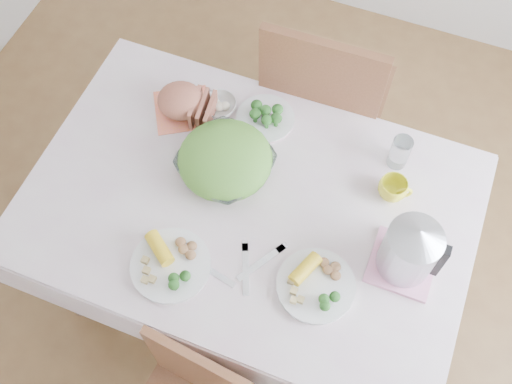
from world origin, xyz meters
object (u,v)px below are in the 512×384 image
(salad_bowl, at_px, (226,164))
(dinner_plate_right, at_px, (316,286))
(yellow_mug, at_px, (393,189))
(chair_far, at_px, (326,103))
(dinner_plate_left, at_px, (171,265))
(electric_kettle, at_px, (410,250))
(dining_table, at_px, (249,249))

(salad_bowl, height_order, dinner_plate_right, salad_bowl)
(yellow_mug, bearing_deg, dinner_plate_right, -107.82)
(chair_far, distance_m, salad_bowl, 0.73)
(dinner_plate_left, bearing_deg, dinner_plate_right, 13.04)
(chair_far, bearing_deg, dinner_plate_right, 102.93)
(salad_bowl, xyz_separation_m, dinner_plate_left, (-0.02, -0.40, -0.03))
(electric_kettle, bearing_deg, dining_table, -175.83)
(dinner_plate_left, relative_size, yellow_mug, 2.60)
(dinner_plate_right, distance_m, yellow_mug, 0.43)
(dinner_plate_right, height_order, electric_kettle, electric_kettle)
(dining_table, xyz_separation_m, electric_kettle, (0.54, -0.03, 0.51))
(dining_table, distance_m, yellow_mug, 0.64)
(dining_table, height_order, chair_far, chair_far)
(dinner_plate_left, bearing_deg, dining_table, 64.60)
(electric_kettle, bearing_deg, dinner_plate_left, -150.96)
(yellow_mug, bearing_deg, salad_bowl, -168.58)
(chair_far, xyz_separation_m, yellow_mug, (0.36, -0.51, 0.34))
(dining_table, distance_m, dinner_plate_right, 0.54)
(chair_far, height_order, salad_bowl, chair_far)
(salad_bowl, height_order, dinner_plate_left, salad_bowl)
(dining_table, relative_size, salad_bowl, 4.60)
(chair_far, height_order, yellow_mug, chair_far)
(dining_table, distance_m, dinner_plate_left, 0.52)
(electric_kettle, bearing_deg, yellow_mug, 120.27)
(yellow_mug, relative_size, electric_kettle, 0.41)
(dining_table, distance_m, chair_far, 0.73)
(salad_bowl, relative_size, electric_kettle, 1.28)
(chair_far, distance_m, yellow_mug, 0.71)
(dinner_plate_left, bearing_deg, yellow_mug, 41.33)
(yellow_mug, bearing_deg, dining_table, -154.54)
(dinner_plate_right, relative_size, electric_kettle, 1.05)
(chair_far, distance_m, electric_kettle, 0.97)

